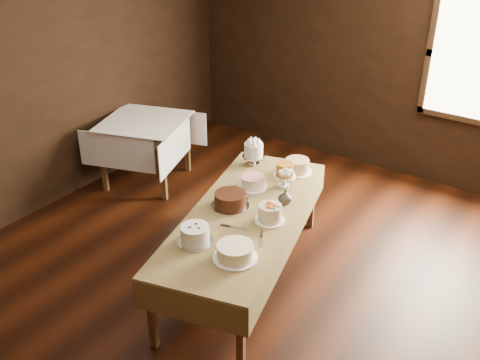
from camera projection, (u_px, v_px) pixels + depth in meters
The scene contains 19 objects.
floor at pixel (228, 276), 5.27m from camera, with size 5.00×6.00×0.01m, color black.
wall_back at pixel (371, 59), 6.78m from camera, with size 5.00×0.02×2.80m, color black.
wall_left at pixel (36, 86), 5.87m from camera, with size 0.02×6.00×2.80m, color black.
display_table at pixel (244, 217), 4.94m from camera, with size 1.46×2.49×0.72m.
side_table at pixel (144, 128), 6.64m from camera, with size 1.20×1.20×0.80m.
cake_meringue at pixel (254, 155), 5.70m from camera, with size 0.26×0.26×0.25m.
cake_speckled at pixel (297, 166), 5.57m from camera, with size 0.30×0.30×0.14m.
cake_lattice at pixel (253, 183), 5.29m from camera, with size 0.32×0.32×0.11m.
cake_caramel at pixel (284, 176), 5.29m from camera, with size 0.23×0.23×0.25m.
cake_chocolate at pixel (230, 200), 4.98m from camera, with size 0.35×0.35×0.13m.
cake_flowers at pixel (270, 214), 4.76m from camera, with size 0.29×0.29×0.15m.
cake_swirl at pixel (195, 235), 4.47m from camera, with size 0.30×0.30×0.15m.
cake_cream at pixel (235, 252), 4.29m from camera, with size 0.39×0.39×0.12m.
cake_server_a at pixel (239, 228), 4.68m from camera, with size 0.24×0.03×0.01m, color silver.
cake_server_b at pixel (261, 242), 4.50m from camera, with size 0.24×0.03×0.01m, color silver.
cake_server_c at pixel (252, 195), 5.19m from camera, with size 0.24×0.03×0.01m, color silver.
cake_server_d at pixel (284, 204), 5.04m from camera, with size 0.24×0.03×0.01m, color silver.
flower_vase at pixel (285, 197), 5.03m from camera, with size 0.13×0.13×0.13m, color #2D2823.
flower_bouquet at pixel (286, 179), 4.94m from camera, with size 0.14×0.14×0.20m, color white, non-canonical shape.
Camera 1 is at (2.50, -3.39, 3.30)m, focal length 41.50 mm.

